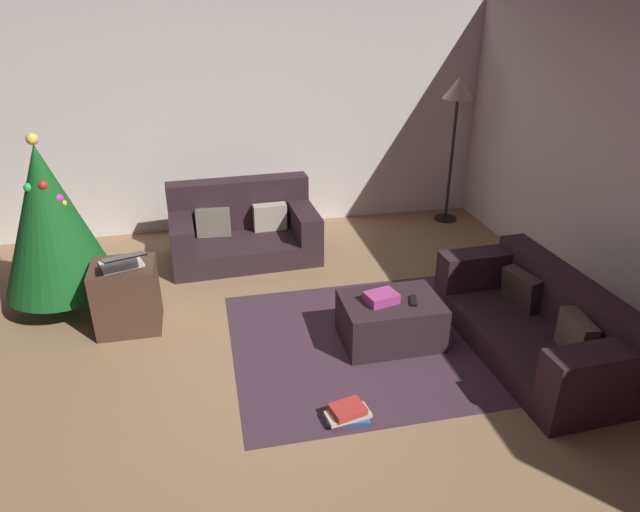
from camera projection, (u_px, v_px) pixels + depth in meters
ground_plane at (262, 378)px, 4.24m from camera, size 6.40×6.40×0.00m
rear_partition at (224, 120)px, 6.45m from camera, size 6.40×0.12×2.60m
couch_left at (243, 229)px, 6.12m from camera, size 1.58×0.97×0.78m
couch_right at (542, 323)px, 4.46m from camera, size 0.92×1.82×0.63m
ottoman at (390, 320)px, 4.62m from camera, size 0.80×0.57×0.39m
gift_box at (381, 298)px, 4.49m from camera, size 0.28×0.24×0.08m
tv_remote at (413, 301)px, 4.51m from camera, size 0.10×0.17×0.02m
christmas_tree at (50, 219)px, 4.85m from camera, size 0.97×0.97×1.61m
side_table at (127, 297)px, 4.76m from camera, size 0.52×0.44×0.60m
laptop at (122, 262)px, 4.56m from camera, size 0.44×0.49×0.18m
book_stack at (348, 414)px, 3.80m from camera, size 0.32×0.22×0.12m
corner_lamp at (458, 100)px, 6.52m from camera, size 0.36×0.36×1.75m
area_rug at (389, 340)px, 4.70m from camera, size 2.60×2.00×0.01m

